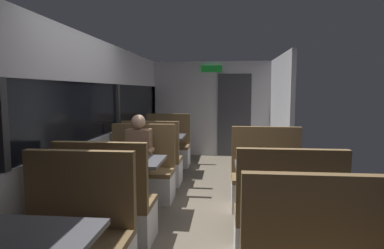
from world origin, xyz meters
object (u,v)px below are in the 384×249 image
(bench_far_window_facing_end, at_px, (153,165))
(bench_rear_aisle_facing_entry, at_px, (267,185))
(dining_table_far_window, at_px, (161,141))
(bench_far_window_facing_entry, at_px, (167,150))
(bench_mid_window_facing_entry, at_px, (141,177))
(dining_table_mid_window, at_px, (127,168))
(bench_near_window_facing_entry, at_px, (73,249))
(seated_passenger, at_px, (140,164))
(dining_table_rear_aisle, at_px, (275,175))
(bench_mid_window_facing_end, at_px, (107,212))
(bench_rear_aisle_facing_end, at_px, (286,227))

(bench_far_window_facing_end, height_order, bench_rear_aisle_facing_entry, same)
(dining_table_far_window, bearing_deg, bench_far_window_facing_entry, 90.00)
(dining_table_far_window, bearing_deg, bench_mid_window_facing_entry, -90.00)
(dining_table_mid_window, bearing_deg, bench_mid_window_facing_entry, 90.00)
(bench_near_window_facing_entry, distance_m, seated_passenger, 2.12)
(bench_near_window_facing_entry, bearing_deg, bench_far_window_facing_entry, 90.00)
(dining_table_rear_aisle, bearing_deg, bench_mid_window_facing_end, -164.41)
(bench_far_window_facing_entry, bearing_deg, dining_table_far_window, -90.00)
(dining_table_mid_window, height_order, seated_passenger, seated_passenger)
(bench_far_window_facing_entry, xyz_separation_m, bench_rear_aisle_facing_end, (1.79, -3.79, 0.00))
(dining_table_rear_aisle, height_order, bench_rear_aisle_facing_end, bench_rear_aisle_facing_end)
(dining_table_far_window, height_order, bench_rear_aisle_facing_end, bench_rear_aisle_facing_end)
(bench_near_window_facing_entry, relative_size, dining_table_mid_window, 1.22)
(bench_mid_window_facing_entry, xyz_separation_m, bench_far_window_facing_entry, (0.00, 2.19, 0.00))
(dining_table_far_window, distance_m, bench_rear_aisle_facing_end, 3.58)
(bench_mid_window_facing_entry, xyz_separation_m, seated_passenger, (0.00, -0.07, 0.21))
(dining_table_rear_aisle, bearing_deg, bench_near_window_facing_entry, -144.27)
(bench_mid_window_facing_end, bearing_deg, dining_table_rear_aisle, 15.59)
(bench_near_window_facing_entry, relative_size, bench_rear_aisle_facing_entry, 1.00)
(bench_far_window_facing_end, distance_m, bench_rear_aisle_facing_end, 2.98)
(dining_table_mid_window, relative_size, dining_table_far_window, 1.00)
(bench_near_window_facing_entry, distance_m, bench_mid_window_facing_end, 0.79)
(bench_rear_aisle_facing_end, bearing_deg, bench_mid_window_facing_entry, 138.23)
(dining_table_rear_aisle, relative_size, bench_rear_aisle_facing_entry, 0.82)
(dining_table_far_window, xyz_separation_m, seated_passenger, (0.00, -1.56, -0.10))
(dining_table_mid_window, bearing_deg, bench_rear_aisle_facing_entry, 15.59)
(seated_passenger, bearing_deg, bench_rear_aisle_facing_entry, -4.08)
(bench_far_window_facing_entry, bearing_deg, bench_rear_aisle_facing_end, -64.69)
(bench_mid_window_facing_entry, height_order, bench_rear_aisle_facing_end, same)
(bench_far_window_facing_end, distance_m, bench_far_window_facing_entry, 1.40)
(bench_near_window_facing_entry, xyz_separation_m, bench_rear_aisle_facing_entry, (1.79, 1.99, 0.00))
(bench_mid_window_facing_end, height_order, bench_far_window_facing_entry, same)
(dining_table_mid_window, bearing_deg, bench_near_window_facing_entry, -90.00)
(bench_mid_window_facing_end, height_order, seated_passenger, seated_passenger)
(bench_mid_window_facing_entry, xyz_separation_m, bench_far_window_facing_end, (0.00, 0.79, 0.00))
(dining_table_mid_window, relative_size, seated_passenger, 0.71)
(dining_table_rear_aisle, distance_m, seated_passenger, 1.97)
(dining_table_mid_window, distance_m, bench_mid_window_facing_entry, 0.77)
(bench_far_window_facing_end, bearing_deg, dining_table_far_window, 90.00)
(bench_near_window_facing_entry, bearing_deg, seated_passenger, 90.00)
(dining_table_mid_window, height_order, bench_far_window_facing_entry, bench_far_window_facing_entry)
(dining_table_rear_aisle, xyz_separation_m, bench_rear_aisle_facing_end, (0.00, -0.70, -0.31))
(dining_table_mid_window, distance_m, bench_far_window_facing_entry, 2.90)
(bench_near_window_facing_entry, xyz_separation_m, seated_passenger, (0.00, 2.11, 0.21))
(dining_table_rear_aisle, xyz_separation_m, bench_rear_aisle_facing_entry, (0.00, 0.70, -0.31))
(bench_mid_window_facing_entry, height_order, bench_far_window_facing_end, same)
(bench_rear_aisle_facing_end, xyz_separation_m, seated_passenger, (-1.79, 1.53, 0.21))
(bench_far_window_facing_entry, height_order, seated_passenger, seated_passenger)
(bench_far_window_facing_entry, distance_m, bench_rear_aisle_facing_end, 4.19)
(bench_mid_window_facing_end, relative_size, seated_passenger, 0.87)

